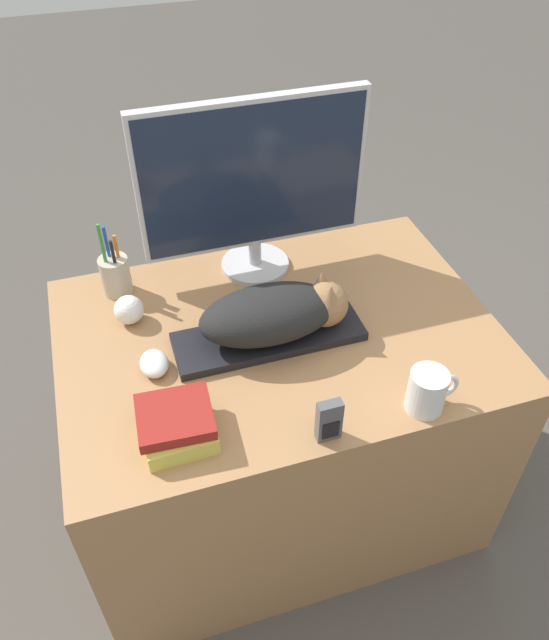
{
  "coord_description": "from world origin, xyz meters",
  "views": [
    {
      "loc": [
        -0.36,
        -0.71,
        1.82
      ],
      "look_at": [
        -0.02,
        0.38,
        0.78
      ],
      "focal_mm": 35.0,
      "sensor_mm": 36.0,
      "label": 1
    }
  ],
  "objects_px": {
    "monitor": "(253,182)",
    "cat": "(279,312)",
    "keyboard": "(269,337)",
    "computer_mouse": "(154,363)",
    "phone": "(330,421)",
    "pen_cup": "(115,274)",
    "book_stack": "(177,425)",
    "coffee_mug": "(428,391)",
    "baseball": "(129,310)"
  },
  "relations": [
    {
      "from": "coffee_mug",
      "to": "pen_cup",
      "type": "distance_m",
      "value": 0.87
    },
    {
      "from": "keyboard",
      "to": "computer_mouse",
      "type": "bearing_deg",
      "value": -177.04
    },
    {
      "from": "phone",
      "to": "cat",
      "type": "bearing_deg",
      "value": 91.35
    },
    {
      "from": "coffee_mug",
      "to": "baseball",
      "type": "bearing_deg",
      "value": 140.49
    },
    {
      "from": "pen_cup",
      "to": "phone",
      "type": "bearing_deg",
      "value": -59.7
    },
    {
      "from": "computer_mouse",
      "to": "coffee_mug",
      "type": "relative_size",
      "value": 0.75
    },
    {
      "from": "baseball",
      "to": "phone",
      "type": "bearing_deg",
      "value": -54.71
    },
    {
      "from": "keyboard",
      "to": "phone",
      "type": "relative_size",
      "value": 4.42
    },
    {
      "from": "cat",
      "to": "monitor",
      "type": "xyz_separation_m",
      "value": [
        0.03,
        0.3,
        0.19
      ]
    },
    {
      "from": "baseball",
      "to": "phone",
      "type": "xyz_separation_m",
      "value": [
        0.36,
        -0.5,
        0.02
      ]
    },
    {
      "from": "monitor",
      "to": "baseball",
      "type": "height_order",
      "value": "monitor"
    },
    {
      "from": "keyboard",
      "to": "phone",
      "type": "xyz_separation_m",
      "value": [
        0.03,
        -0.33,
        0.04
      ]
    },
    {
      "from": "keyboard",
      "to": "baseball",
      "type": "xyz_separation_m",
      "value": [
        -0.32,
        0.18,
        0.03
      ]
    },
    {
      "from": "pen_cup",
      "to": "book_stack",
      "type": "height_order",
      "value": "pen_cup"
    },
    {
      "from": "keyboard",
      "to": "book_stack",
      "type": "bearing_deg",
      "value": -140.49
    },
    {
      "from": "coffee_mug",
      "to": "phone",
      "type": "relative_size",
      "value": 1.13
    },
    {
      "from": "baseball",
      "to": "book_stack",
      "type": "xyz_separation_m",
      "value": [
        0.05,
        -0.4,
        -0.0
      ]
    },
    {
      "from": "monitor",
      "to": "coffee_mug",
      "type": "distance_m",
      "value": 0.69
    },
    {
      "from": "cat",
      "to": "pen_cup",
      "type": "height_order",
      "value": "pen_cup"
    },
    {
      "from": "computer_mouse",
      "to": "phone",
      "type": "height_order",
      "value": "phone"
    },
    {
      "from": "cat",
      "to": "baseball",
      "type": "bearing_deg",
      "value": 153.05
    },
    {
      "from": "computer_mouse",
      "to": "cat",
      "type": "bearing_deg",
      "value": 2.71
    },
    {
      "from": "cat",
      "to": "keyboard",
      "type": "bearing_deg",
      "value": -180.0
    },
    {
      "from": "computer_mouse",
      "to": "book_stack",
      "type": "relative_size",
      "value": 0.54
    },
    {
      "from": "coffee_mug",
      "to": "phone",
      "type": "height_order",
      "value": "phone"
    },
    {
      "from": "pen_cup",
      "to": "book_stack",
      "type": "bearing_deg",
      "value": -83.45
    },
    {
      "from": "computer_mouse",
      "to": "baseball",
      "type": "xyz_separation_m",
      "value": [
        -0.03,
        0.19,
        0.02
      ]
    },
    {
      "from": "monitor",
      "to": "phone",
      "type": "bearing_deg",
      "value": -91.68
    },
    {
      "from": "book_stack",
      "to": "phone",
      "type": "bearing_deg",
      "value": -17.73
    },
    {
      "from": "monitor",
      "to": "pen_cup",
      "type": "distance_m",
      "value": 0.45
    },
    {
      "from": "cat",
      "to": "computer_mouse",
      "type": "xyz_separation_m",
      "value": [
        -0.32,
        -0.02,
        -0.07
      ]
    },
    {
      "from": "monitor",
      "to": "phone",
      "type": "distance_m",
      "value": 0.67
    },
    {
      "from": "keyboard",
      "to": "coffee_mug",
      "type": "distance_m",
      "value": 0.42
    },
    {
      "from": "monitor",
      "to": "cat",
      "type": "bearing_deg",
      "value": -94.94
    },
    {
      "from": "phone",
      "to": "monitor",
      "type": "bearing_deg",
      "value": 88.32
    },
    {
      "from": "pen_cup",
      "to": "baseball",
      "type": "distance_m",
      "value": 0.13
    },
    {
      "from": "cat",
      "to": "pen_cup",
      "type": "relative_size",
      "value": 1.68
    },
    {
      "from": "cat",
      "to": "baseball",
      "type": "xyz_separation_m",
      "value": [
        -0.35,
        0.18,
        -0.05
      ]
    },
    {
      "from": "keyboard",
      "to": "monitor",
      "type": "relative_size",
      "value": 0.79
    },
    {
      "from": "coffee_mug",
      "to": "baseball",
      "type": "xyz_separation_m",
      "value": [
        -0.6,
        0.49,
        -0.01
      ]
    },
    {
      "from": "pen_cup",
      "to": "cat",
      "type": "bearing_deg",
      "value": -40.38
    },
    {
      "from": "pen_cup",
      "to": "phone",
      "type": "distance_m",
      "value": 0.74
    },
    {
      "from": "pen_cup",
      "to": "computer_mouse",
      "type": "bearing_deg",
      "value": -81.84
    },
    {
      "from": "monitor",
      "to": "baseball",
      "type": "relative_size",
      "value": 7.96
    },
    {
      "from": "coffee_mug",
      "to": "book_stack",
      "type": "height_order",
      "value": "coffee_mug"
    },
    {
      "from": "coffee_mug",
      "to": "baseball",
      "type": "distance_m",
      "value": 0.77
    },
    {
      "from": "cat",
      "to": "monitor",
      "type": "bearing_deg",
      "value": 85.06
    },
    {
      "from": "phone",
      "to": "book_stack",
      "type": "distance_m",
      "value": 0.33
    },
    {
      "from": "cat",
      "to": "book_stack",
      "type": "bearing_deg",
      "value": -143.06
    },
    {
      "from": "cat",
      "to": "computer_mouse",
      "type": "relative_size",
      "value": 4.15
    }
  ]
}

